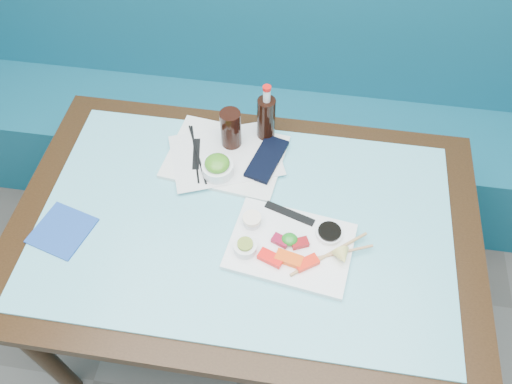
# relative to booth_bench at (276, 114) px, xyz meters

# --- Properties ---
(booth_bench) EXTENTS (3.00, 0.56, 1.17)m
(booth_bench) POSITION_rel_booth_bench_xyz_m (0.00, 0.00, 0.00)
(booth_bench) COLOR #10546A
(booth_bench) RESTS_ON ground
(dining_table) EXTENTS (1.40, 0.90, 0.75)m
(dining_table) POSITION_rel_booth_bench_xyz_m (0.00, -0.84, 0.29)
(dining_table) COLOR black
(dining_table) RESTS_ON ground
(glass_top) EXTENTS (1.22, 0.76, 0.01)m
(glass_top) POSITION_rel_booth_bench_xyz_m (0.00, -0.84, 0.38)
(glass_top) COLOR #64BBC8
(glass_top) RESTS_ON dining_table
(sashimi_plate) EXTENTS (0.37, 0.29, 0.02)m
(sashimi_plate) POSITION_rel_booth_bench_xyz_m (0.15, -0.91, 0.39)
(sashimi_plate) COLOR white
(sashimi_plate) RESTS_ON glass_top
(salmon_left) EXTENTS (0.08, 0.06, 0.02)m
(salmon_left) POSITION_rel_booth_bench_xyz_m (0.10, -0.97, 0.41)
(salmon_left) COLOR #FF0E0A
(salmon_left) RESTS_ON sashimi_plate
(salmon_mid) EXTENTS (0.08, 0.05, 0.02)m
(salmon_mid) POSITION_rel_booth_bench_xyz_m (0.15, -0.96, 0.41)
(salmon_mid) COLOR #FF4C0A
(salmon_mid) RESTS_ON sashimi_plate
(salmon_right) EXTENTS (0.07, 0.06, 0.02)m
(salmon_right) POSITION_rel_booth_bench_xyz_m (0.20, -0.97, 0.41)
(salmon_right) COLOR #FF200A
(salmon_right) RESTS_ON sashimi_plate
(tuna_left) EXTENTS (0.06, 0.05, 0.02)m
(tuna_left) POSITION_rel_booth_bench_xyz_m (0.12, -0.91, 0.41)
(tuna_left) COLOR maroon
(tuna_left) RESTS_ON sashimi_plate
(tuna_right) EXTENTS (0.06, 0.05, 0.02)m
(tuna_right) POSITION_rel_booth_bench_xyz_m (0.17, -0.91, 0.41)
(tuna_right) COLOR maroon
(tuna_right) RESTS_ON sashimi_plate
(seaweed_garnish) EXTENTS (0.05, 0.05, 0.03)m
(seaweed_garnish) POSITION_rel_booth_bench_xyz_m (0.14, -0.90, 0.41)
(seaweed_garnish) COLOR #1D7E1E
(seaweed_garnish) RESTS_ON sashimi_plate
(ramekin_wasabi) EXTENTS (0.08, 0.08, 0.03)m
(ramekin_wasabi) POSITION_rel_booth_bench_xyz_m (0.02, -0.95, 0.41)
(ramekin_wasabi) COLOR white
(ramekin_wasabi) RESTS_ON sashimi_plate
(wasabi_fill) EXTENTS (0.05, 0.05, 0.01)m
(wasabi_fill) POSITION_rel_booth_bench_xyz_m (0.02, -0.95, 0.43)
(wasabi_fill) COLOR olive
(wasabi_fill) RESTS_ON ramekin_wasabi
(ramekin_ginger) EXTENTS (0.05, 0.05, 0.02)m
(ramekin_ginger) POSITION_rel_booth_bench_xyz_m (0.03, -0.86, 0.41)
(ramekin_ginger) COLOR white
(ramekin_ginger) RESTS_ON sashimi_plate
(ginger_fill) EXTENTS (0.06, 0.06, 0.01)m
(ginger_fill) POSITION_rel_booth_bench_xyz_m (0.03, -0.86, 0.43)
(ginger_fill) COLOR white
(ginger_fill) RESTS_ON ramekin_ginger
(soy_dish) EXTENTS (0.08, 0.08, 0.02)m
(soy_dish) POSITION_rel_booth_bench_xyz_m (0.25, -0.86, 0.41)
(soy_dish) COLOR white
(soy_dish) RESTS_ON sashimi_plate
(soy_fill) EXTENTS (0.08, 0.08, 0.01)m
(soy_fill) POSITION_rel_booth_bench_xyz_m (0.25, -0.86, 0.42)
(soy_fill) COLOR black
(soy_fill) RESTS_ON soy_dish
(lemon_wedge) EXTENTS (0.06, 0.05, 0.05)m
(lemon_wedge) POSITION_rel_booth_bench_xyz_m (0.29, -0.94, 0.43)
(lemon_wedge) COLOR #E1D26A
(lemon_wedge) RESTS_ON sashimi_plate
(chopstick_sleeve) EXTENTS (0.16, 0.07, 0.00)m
(chopstick_sleeve) POSITION_rel_booth_bench_xyz_m (0.13, -0.81, 0.40)
(chopstick_sleeve) COLOR black
(chopstick_sleeve) RESTS_ON sashimi_plate
(wooden_chopstick_a) EXTENTS (0.21, 0.17, 0.01)m
(wooden_chopstick_a) POSITION_rel_booth_bench_xyz_m (0.26, -0.93, 0.41)
(wooden_chopstick_a) COLOR tan
(wooden_chopstick_a) RESTS_ON sashimi_plate
(wooden_chopstick_b) EXTENTS (0.22, 0.10, 0.01)m
(wooden_chopstick_b) POSITION_rel_booth_bench_xyz_m (0.27, -0.93, 0.40)
(wooden_chopstick_b) COLOR tan
(wooden_chopstick_b) RESTS_ON sashimi_plate
(serving_tray) EXTENTS (0.40, 0.32, 0.01)m
(serving_tray) POSITION_rel_booth_bench_xyz_m (-0.10, -0.61, 0.39)
(serving_tray) COLOR silver
(serving_tray) RESTS_ON glass_top
(paper_placemat) EXTENTS (0.41, 0.35, 0.00)m
(paper_placemat) POSITION_rel_booth_bench_xyz_m (-0.10, -0.61, 0.40)
(paper_placemat) COLOR silver
(paper_placemat) RESTS_ON serving_tray
(seaweed_bowl) EXTENTS (0.12, 0.12, 0.04)m
(seaweed_bowl) POSITION_rel_booth_bench_xyz_m (-0.11, -0.68, 0.42)
(seaweed_bowl) COLOR white
(seaweed_bowl) RESTS_ON serving_tray
(seaweed_salad) EXTENTS (0.09, 0.09, 0.04)m
(seaweed_salad) POSITION_rel_booth_bench_xyz_m (-0.11, -0.68, 0.44)
(seaweed_salad) COLOR #40841E
(seaweed_salad) RESTS_ON seaweed_bowl
(cola_glass) EXTENTS (0.08, 0.08, 0.14)m
(cola_glass) POSITION_rel_booth_bench_xyz_m (-0.09, -0.55, 0.47)
(cola_glass) COLOR black
(cola_glass) RESTS_ON serving_tray
(navy_pouch) EXTENTS (0.13, 0.20, 0.01)m
(navy_pouch) POSITION_rel_booth_bench_xyz_m (0.03, -0.61, 0.40)
(navy_pouch) COLOR black
(navy_pouch) RESTS_ON serving_tray
(fork) EXTENTS (0.01, 0.08, 0.01)m
(fork) POSITION_rel_booth_bench_xyz_m (0.03, -0.50, 0.40)
(fork) COLOR silver
(fork) RESTS_ON serving_tray
(black_chopstick_a) EXTENTS (0.08, 0.24, 0.01)m
(black_chopstick_a) POSITION_rel_booth_bench_xyz_m (-0.20, -0.62, 0.40)
(black_chopstick_a) COLOR black
(black_chopstick_a) RESTS_ON serving_tray
(black_chopstick_b) EXTENTS (0.11, 0.24, 0.01)m
(black_chopstick_b) POSITION_rel_booth_bench_xyz_m (-0.19, -0.62, 0.40)
(black_chopstick_b) COLOR black
(black_chopstick_b) RESTS_ON serving_tray
(tray_sleeve) EXTENTS (0.05, 0.13, 0.00)m
(tray_sleeve) POSITION_rel_booth_bench_xyz_m (-0.20, -0.62, 0.40)
(tray_sleeve) COLOR black
(tray_sleeve) RESTS_ON serving_tray
(cola_bottle_body) EXTENTS (0.08, 0.08, 0.17)m
(cola_bottle_body) POSITION_rel_booth_bench_xyz_m (0.02, -0.50, 0.47)
(cola_bottle_body) COLOR black
(cola_bottle_body) RESTS_ON glass_top
(cola_bottle_neck) EXTENTS (0.03, 0.03, 0.05)m
(cola_bottle_neck) POSITION_rel_booth_bench_xyz_m (0.02, -0.50, 0.58)
(cola_bottle_neck) COLOR silver
(cola_bottle_neck) RESTS_ON cola_bottle_body
(cola_bottle_cap) EXTENTS (0.03, 0.03, 0.01)m
(cola_bottle_cap) POSITION_rel_booth_bench_xyz_m (0.02, -0.50, 0.60)
(cola_bottle_cap) COLOR red
(cola_bottle_cap) RESTS_ON cola_bottle_neck
(blue_napkin) EXTENTS (0.19, 0.19, 0.01)m
(blue_napkin) POSITION_rel_booth_bench_xyz_m (-0.52, -0.95, 0.39)
(blue_napkin) COLOR navy
(blue_napkin) RESTS_ON glass_top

